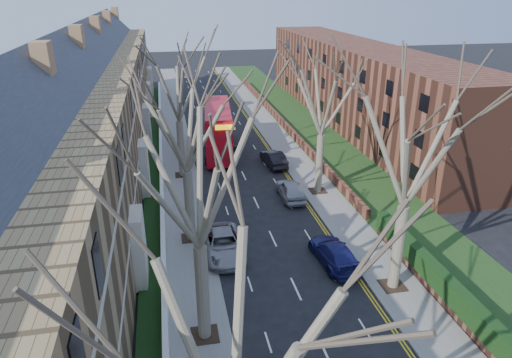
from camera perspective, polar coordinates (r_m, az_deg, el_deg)
pavement_left at (r=54.14m, az=-10.04°, el=4.76°), size 3.00×102.00×0.12m
pavement_right at (r=55.61m, az=2.44°, el=5.59°), size 3.00×102.00×0.12m
terrace_left at (r=45.46m, az=-19.88°, el=7.46°), size 9.70×78.00×13.60m
flats_right at (r=61.70m, az=12.23°, el=11.55°), size 13.97×54.00×10.00m
wall_hedge_right at (r=25.68m, az=27.44°, el=-17.19°), size 0.70×24.00×1.80m
front_wall_left at (r=46.39m, az=-11.76°, el=2.27°), size 0.30×78.00×1.00m
grass_verge_right at (r=56.79m, az=6.88°, el=5.91°), size 6.00×102.00×0.06m
tree_left_near at (r=11.53m, az=-3.43°, el=-18.81°), size 9.80×9.80×13.73m
tree_left_mid at (r=19.86m, az=-7.59°, el=1.96°), size 10.50×10.50×14.71m
tree_left_far at (r=29.50m, az=-9.04°, el=8.19°), size 10.15×10.15×14.22m
tree_left_dist at (r=41.17m, az=-9.97°, el=12.73°), size 10.50×10.50×14.71m
tree_right_mid at (r=25.03m, az=19.12°, el=5.31°), size 10.50×10.50×14.71m
tree_right_far at (r=37.45m, az=8.47°, el=11.35°), size 10.15×10.15×14.22m
double_decker_bus at (r=49.16m, az=-4.75°, el=6.06°), size 3.78×11.94×4.88m
car_left_far at (r=30.78m, az=-4.08°, el=-8.12°), size 2.52×5.45×1.51m
car_right_near at (r=30.23m, az=9.77°, el=-9.11°), size 2.38×5.18×1.47m
car_right_mid at (r=38.61m, az=4.35°, el=-1.33°), size 1.94×4.63×1.57m
car_right_far at (r=45.64m, az=2.21°, el=2.58°), size 2.01×4.71×1.51m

